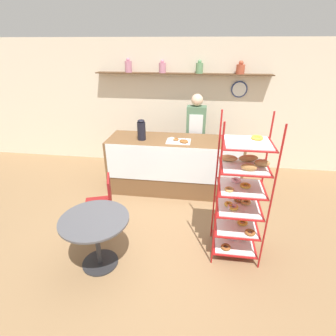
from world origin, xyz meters
name	(u,v)px	position (x,y,z in m)	size (l,w,h in m)	color
ground_plane	(164,233)	(0.00, 0.00, 0.00)	(14.00, 14.00, 0.00)	olive
back_wall	(182,105)	(0.00, 2.64, 1.37)	(10.00, 0.30, 2.70)	beige
display_counter	(174,165)	(0.00, 1.36, 0.51)	(2.44, 0.80, 1.02)	brown
pastry_rack	(240,196)	(1.00, -0.22, 0.88)	(0.61, 0.54, 1.89)	#A51919
person_worker	(196,133)	(0.35, 1.95, 0.96)	(0.37, 0.23, 1.73)	#282833
cafe_table	(96,230)	(-0.73, -0.70, 0.54)	(0.83, 0.83, 0.71)	#262628
cafe_chair	(104,199)	(-0.87, -0.04, 0.55)	(0.48, 0.48, 0.89)	black
coffee_carafe	(141,130)	(-0.59, 1.27, 1.20)	(0.15, 0.15, 0.37)	black
donut_tray_counter	(180,141)	(0.10, 1.24, 1.04)	(0.42, 0.31, 0.05)	silver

